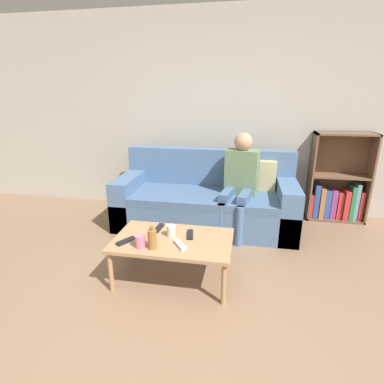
% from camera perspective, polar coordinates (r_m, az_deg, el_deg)
% --- Properties ---
extents(ground_plane, '(22.00, 22.00, 0.00)m').
position_cam_1_polar(ground_plane, '(2.13, -3.42, -28.78)').
color(ground_plane, '#84664C').
extents(wall_back, '(12.00, 0.06, 2.60)m').
position_cam_1_polar(wall_back, '(4.11, 5.49, 14.48)').
color(wall_back, '#B7B2A8').
rests_on(wall_back, ground_plane).
extents(couch, '(2.12, 0.88, 0.90)m').
position_cam_1_polar(couch, '(3.68, 2.78, -1.84)').
color(couch, '#4C6B93').
rests_on(couch, ground_plane).
extents(bookshelf, '(0.70, 0.28, 1.12)m').
position_cam_1_polar(bookshelf, '(4.25, 25.80, 0.52)').
color(bookshelf, brown).
rests_on(bookshelf, ground_plane).
extents(coffee_table, '(1.00, 0.61, 0.38)m').
position_cam_1_polar(coffee_table, '(2.60, -3.63, -9.59)').
color(coffee_table, '#A87F56').
rests_on(coffee_table, ground_plane).
extents(person_adult, '(0.44, 0.66, 1.15)m').
position_cam_1_polar(person_adult, '(3.46, 9.13, 3.03)').
color(person_adult, '#476693').
rests_on(person_adult, ground_plane).
extents(cup_near, '(0.07, 0.07, 0.10)m').
position_cam_1_polar(cup_near, '(2.60, -3.97, -7.39)').
color(cup_near, silver).
rests_on(cup_near, coffee_table).
extents(cup_far, '(0.08, 0.08, 0.10)m').
position_cam_1_polar(cup_far, '(2.46, -9.84, -9.23)').
color(cup_far, pink).
rests_on(cup_far, coffee_table).
extents(tv_remote_0, '(0.06, 0.17, 0.02)m').
position_cam_1_polar(tv_remote_0, '(2.76, -6.33, -6.80)').
color(tv_remote_0, black).
rests_on(tv_remote_0, coffee_table).
extents(tv_remote_1, '(0.08, 0.18, 0.02)m').
position_cam_1_polar(tv_remote_1, '(2.62, -0.34, -8.09)').
color(tv_remote_1, black).
rests_on(tv_remote_1, coffee_table).
extents(tv_remote_2, '(0.14, 0.17, 0.02)m').
position_cam_1_polar(tv_remote_2, '(2.46, -2.31, -10.02)').
color(tv_remote_2, '#B7B7BC').
rests_on(tv_remote_2, coffee_table).
extents(tv_remote_3, '(0.13, 0.17, 0.02)m').
position_cam_1_polar(tv_remote_3, '(2.57, -12.49, -9.10)').
color(tv_remote_3, black).
rests_on(tv_remote_3, coffee_table).
extents(bottle, '(0.07, 0.07, 0.20)m').
position_cam_1_polar(bottle, '(2.41, -7.59, -8.83)').
color(bottle, olive).
rests_on(bottle, coffee_table).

